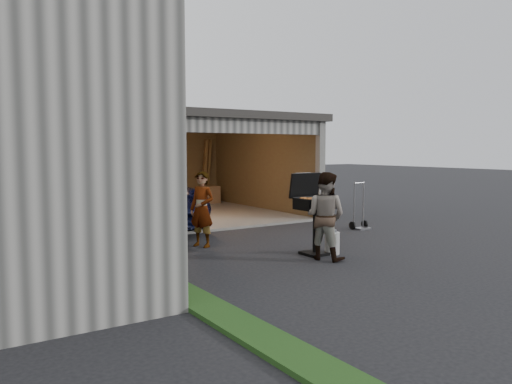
% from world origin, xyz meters
% --- Properties ---
extents(ground, '(80.00, 80.00, 0.00)m').
position_xyz_m(ground, '(0.00, 0.00, 0.00)').
color(ground, black).
rests_on(ground, ground).
extents(groundcover_strip, '(0.50, 8.00, 0.06)m').
position_xyz_m(groundcover_strip, '(-2.25, -1.00, 0.03)').
color(groundcover_strip, '#193814').
rests_on(groundcover_strip, ground).
extents(garage, '(6.80, 6.30, 2.90)m').
position_xyz_m(garage, '(0.76, 6.79, 1.87)').
color(garage, '#605E59').
rests_on(garage, ground).
extents(minivan, '(2.65, 5.28, 1.44)m').
position_xyz_m(minivan, '(-0.75, 5.20, 0.72)').
color(minivan, black).
rests_on(minivan, ground).
extents(woman, '(0.56, 0.65, 1.52)m').
position_xyz_m(woman, '(-0.50, 2.03, 0.76)').
color(woman, '#A1ACCA').
rests_on(woman, ground).
extents(man, '(0.84, 0.93, 1.56)m').
position_xyz_m(man, '(0.80, -0.20, 0.78)').
color(man, '#422B1A').
rests_on(man, ground).
extents(bbq_grill, '(0.68, 0.60, 1.51)m').
position_xyz_m(bbq_grill, '(0.90, 0.24, 0.90)').
color(bbq_grill, black).
rests_on(bbq_grill, ground).
extents(propane_tank, '(0.31, 0.31, 0.41)m').
position_xyz_m(propane_tank, '(1.21, 0.06, 0.21)').
color(propane_tank, '#B1B0AC').
rests_on(propane_tank, ground).
extents(plywood_panel, '(0.26, 0.95, 1.05)m').
position_xyz_m(plywood_panel, '(-2.34, 1.14, 0.52)').
color(plywood_panel, brown).
rests_on(plywood_panel, ground).
extents(hand_truck, '(0.48, 0.36, 1.16)m').
position_xyz_m(hand_truck, '(3.76, 1.88, 0.22)').
color(hand_truck, slate).
rests_on(hand_truck, ground).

